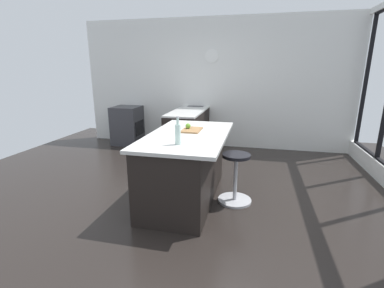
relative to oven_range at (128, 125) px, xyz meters
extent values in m
plane|color=black|center=(2.46, 1.92, -0.43)|extent=(7.61, 7.61, 0.00)
cube|color=black|center=(-0.12, 4.84, 1.03)|extent=(0.05, 0.06, 2.36)
cube|color=silver|center=(-0.35, 1.92, 0.94)|extent=(0.12, 5.85, 2.74)
cylinder|color=white|center=(-0.28, 1.90, 1.52)|extent=(0.03, 0.28, 0.28)
cube|color=black|center=(0.00, 1.57, 0.00)|extent=(2.44, 0.60, 0.86)
cube|color=silver|center=(0.00, 1.57, 0.45)|extent=(2.44, 0.60, 0.03)
cube|color=#38383D|center=(-0.30, 1.57, 0.40)|extent=(0.44, 0.36, 0.12)
cylinder|color=#B7B7BC|center=(-0.30, 1.42, 0.60)|extent=(0.02, 0.02, 0.28)
cube|color=#38383D|center=(0.00, 0.00, 0.00)|extent=(0.60, 0.60, 0.86)
cube|color=black|center=(0.00, 0.30, -0.04)|extent=(0.44, 0.01, 0.32)
cube|color=black|center=(2.41, 2.00, -0.01)|extent=(1.73, 0.79, 0.85)
cube|color=silver|center=(2.41, 2.05, 0.44)|extent=(1.79, 0.99, 0.04)
cylinder|color=#B7B7BC|center=(2.38, 2.68, -0.42)|extent=(0.44, 0.44, 0.03)
cylinder|color=#B7B7BC|center=(2.38, 2.68, -0.12)|extent=(0.05, 0.05, 0.59)
cylinder|color=black|center=(2.38, 2.68, 0.20)|extent=(0.36, 0.36, 0.04)
cube|color=olive|center=(2.22, 2.06, 0.47)|extent=(0.36, 0.24, 0.02)
sphere|color=#609E2D|center=(2.19, 2.00, 0.51)|extent=(0.07, 0.07, 0.07)
cylinder|color=silver|center=(2.93, 2.07, 0.57)|extent=(0.06, 0.06, 0.22)
cylinder|color=silver|center=(2.93, 2.07, 0.72)|extent=(0.03, 0.03, 0.08)
cylinder|color=#B7B7BC|center=(2.93, 2.07, 0.76)|extent=(0.03, 0.03, 0.02)
camera|label=1|loc=(5.74, 2.89, 1.27)|focal=25.75mm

